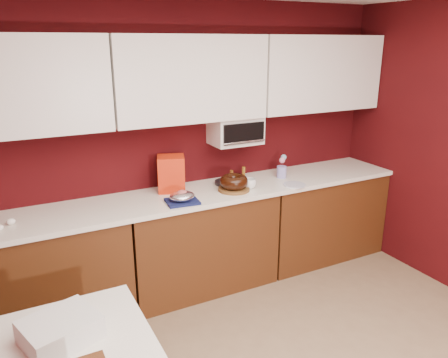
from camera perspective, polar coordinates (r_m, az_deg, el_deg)
wall_back at (r=3.95m, az=-5.30°, el=4.38°), size 4.00×0.02×2.50m
base_cabinet_left at (r=3.68m, az=-22.93°, el=-11.71°), size 1.31×0.58×0.86m
base_cabinet_center at (r=3.95m, az=-3.24°, el=-8.19°), size 1.31×0.58×0.86m
base_cabinet_right at (r=4.61m, az=12.10°, el=-4.71°), size 1.31×0.58×0.86m
countertop at (r=3.78m, az=-3.36°, el=-2.03°), size 4.00×0.62×0.04m
upper_cabinet_left at (r=3.42m, az=-26.01°, el=10.87°), size 1.31×0.33×0.70m
upper_cabinet_center at (r=3.71m, az=-4.57°, el=12.93°), size 1.31×0.33×0.70m
upper_cabinet_right at (r=4.40m, az=12.09°, el=13.33°), size 1.31×0.33×0.70m
toaster_oven at (r=3.98m, az=1.49°, el=6.40°), size 0.45×0.30×0.25m
toaster_oven_door at (r=3.85m, az=2.64°, el=5.99°), size 0.40×0.02×0.18m
toaster_oven_handle at (r=3.85m, az=2.73°, el=4.86°), size 0.42×0.02×0.02m
cake_base at (r=3.81m, az=1.30°, el=-1.33°), size 0.31×0.31×0.03m
bundt_cake at (r=3.79m, az=1.31°, el=-0.37°), size 0.30×0.30×0.10m
navy_towel at (r=3.54m, az=-5.48°, el=-2.94°), size 0.28×0.24×0.02m
foil_ham_nest at (r=3.53m, az=-5.50°, el=-2.25°), size 0.24×0.21×0.08m
roasted_ham at (r=3.52m, az=-5.51°, el=-1.87°), size 0.10×0.09×0.06m
pandoro_box at (r=3.79m, az=-6.90°, el=0.70°), size 0.28×0.27×0.31m
dark_pan at (r=3.98m, az=0.15°, el=-0.45°), size 0.21×0.21×0.03m
coffee_mug at (r=3.86m, az=3.39°, el=-0.48°), size 0.13×0.13×0.11m
blue_jar at (r=4.20m, az=7.53°, el=0.93°), size 0.11×0.11×0.11m
flower_vase at (r=4.28m, az=7.55°, el=1.24°), size 0.09×0.09×0.11m
flower_pink at (r=4.25m, az=7.60°, el=2.44°), size 0.06×0.06×0.06m
flower_blue at (r=4.28m, az=7.79°, el=2.83°), size 0.06×0.06×0.06m
china_plate at (r=4.00m, az=9.19°, el=-0.75°), size 0.27×0.27×0.01m
amber_bottle at (r=4.07m, az=0.99°, el=0.46°), size 0.03×0.03×0.10m
egg_left at (r=3.39m, az=-27.26°, el=-5.68°), size 0.06×0.05×0.04m
egg_right at (r=3.46m, az=-26.07°, el=-5.02°), size 0.07×0.07×0.05m
newspaper_stack at (r=2.37m, az=-20.60°, el=-17.95°), size 0.41×0.37×0.12m
amber_bottle_tall at (r=4.16m, az=2.58°, el=0.90°), size 0.03×0.03×0.11m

